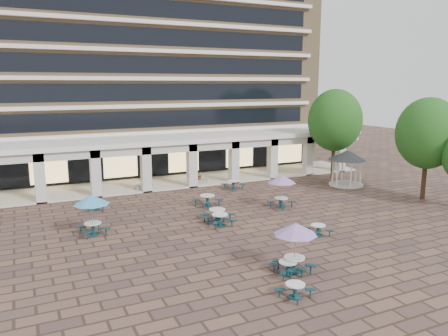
{
  "coord_description": "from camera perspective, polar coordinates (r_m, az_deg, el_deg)",
  "views": [
    {
      "loc": [
        -11.69,
        -23.74,
        9.17
      ],
      "look_at": [
        0.89,
        3.0,
        3.48
      ],
      "focal_mm": 35.0,
      "sensor_mm": 36.0,
      "label": 1
    }
  ],
  "objects": [
    {
      "name": "picnic_table_9",
      "position": [
        33.38,
        -2.18,
        -4.14
      ],
      "size": [
        2.35,
        2.35,
        0.86
      ],
      "rotation": [
        0.0,
        0.0,
        0.41
      ],
      "color": "#123537",
      "rests_on": "ground"
    },
    {
      "name": "picnic_table_8",
      "position": [
        33.72,
        -16.41,
        -4.6
      ],
      "size": [
        1.76,
        1.76,
        0.7
      ],
      "rotation": [
        0.0,
        0.0,
        -0.19
      ],
      "color": "#123537",
      "rests_on": "ground"
    },
    {
      "name": "planter_left",
      "position": [
        38.82,
        -10.38,
        -2.11
      ],
      "size": [
        1.5,
        0.88,
        1.32
      ],
      "color": "gray",
      "rests_on": "ground"
    },
    {
      "name": "picnic_table_13",
      "position": [
        38.67,
        1.23,
        -2.11
      ],
      "size": [
        2.01,
        2.01,
        0.78
      ],
      "rotation": [
        0.0,
        0.0,
        0.25
      ],
      "color": "#123537",
      "rests_on": "ground"
    },
    {
      "name": "picnic_table_11",
      "position": [
        32.84,
        7.55,
        -1.6
      ],
      "size": [
        2.16,
        2.16,
        2.49
      ],
      "rotation": [
        0.0,
        0.0,
        0.38
      ],
      "color": "#123537",
      "rests_on": "ground"
    },
    {
      "name": "picnic_table_4",
      "position": [
        27.84,
        -16.92,
        -4.17
      ],
      "size": [
        2.2,
        2.2,
        2.54
      ],
      "rotation": [
        0.0,
        0.0,
        0.22
      ],
      "color": "#123537",
      "rests_on": "ground"
    },
    {
      "name": "picnic_table_2",
      "position": [
        22.03,
        8.34,
        -12.65
      ],
      "size": [
        1.63,
        1.63,
        0.68
      ],
      "rotation": [
        0.0,
        0.0,
        -0.09
      ],
      "color": "#123537",
      "rests_on": "ground"
    },
    {
      "name": "tree_east_c",
      "position": [
        44.01,
        14.29,
        6.06
      ],
      "size": [
        5.24,
        5.24,
        8.74
      ],
      "color": "#392B17",
      "rests_on": "ground"
    },
    {
      "name": "tree_east_a",
      "position": [
        38.04,
        25.09,
        4.12
      ],
      "size": [
        4.92,
        4.92,
        8.19
      ],
      "color": "#392B17",
      "rests_on": "ground"
    },
    {
      "name": "gazebo",
      "position": [
        41.35,
        15.8,
        1.12
      ],
      "size": [
        3.48,
        3.48,
        3.23
      ],
      "rotation": [
        0.0,
        0.0,
        0.14
      ],
      "color": "beige",
      "rests_on": "ground"
    },
    {
      "name": "picnic_table_10",
      "position": [
        28.81,
        -0.53,
        -6.66
      ],
      "size": [
        1.82,
        1.82,
        0.8
      ],
      "rotation": [
        0.0,
        0.0,
        0.02
      ],
      "color": "#123537",
      "rests_on": "ground"
    },
    {
      "name": "apartment_building",
      "position": [
        50.69,
        -12.2,
        14.54
      ],
      "size": [
        40.0,
        15.5,
        25.2
      ],
      "color": "#9E8059",
      "rests_on": "ground"
    },
    {
      "name": "picnic_table_12",
      "position": [
        29.76,
        -0.89,
        -6.03
      ],
      "size": [
        2.3,
        2.3,
        0.84
      ],
      "rotation": [
        0.0,
        0.0,
        0.39
      ],
      "color": "#123537",
      "rests_on": "ground"
    },
    {
      "name": "picnic_table_1",
      "position": [
        19.95,
        9.28,
        -15.37
      ],
      "size": [
        1.74,
        1.74,
        0.65
      ],
      "rotation": [
        0.0,
        0.0,
        0.34
      ],
      "color": "#123537",
      "rests_on": "ground"
    },
    {
      "name": "ground",
      "position": [
        28.0,
        0.98,
        -8.21
      ],
      "size": [
        120.0,
        120.0,
        0.0
      ],
      "primitive_type": "plane",
      "color": "brown",
      "rests_on": "ground"
    },
    {
      "name": "retail_arcade",
      "position": [
        40.74,
        -8.23,
        2.08
      ],
      "size": [
        42.0,
        6.6,
        4.4
      ],
      "color": "white",
      "rests_on": "ground"
    },
    {
      "name": "picnic_table_6",
      "position": [
        21.77,
        9.31,
        -8.09
      ],
      "size": [
        2.18,
        2.18,
        2.52
      ],
      "rotation": [
        0.0,
        0.0,
        -0.0
      ],
      "color": "#123537",
      "rests_on": "ground"
    },
    {
      "name": "picnic_table_7",
      "position": [
        27.68,
        12.18,
        -7.81
      ],
      "size": [
        1.61,
        1.61,
        0.69
      ],
      "rotation": [
        0.0,
        0.0,
        -0.06
      ],
      "color": "#123537",
      "rests_on": "ground"
    },
    {
      "name": "planter_right",
      "position": [
        40.42,
        -3.23,
        -1.49
      ],
      "size": [
        1.5,
        0.73,
        1.26
      ],
      "color": "gray",
      "rests_on": "ground"
    }
  ]
}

